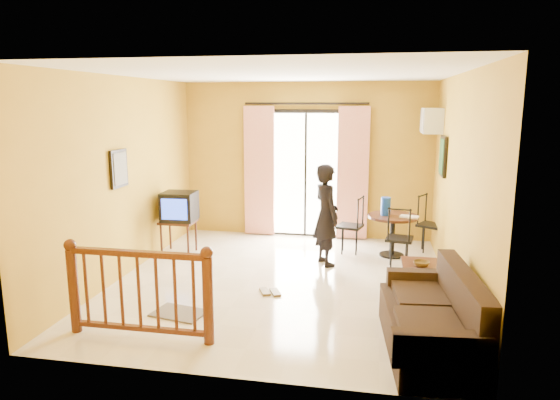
% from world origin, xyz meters
% --- Properties ---
extents(ground, '(5.00, 5.00, 0.00)m').
position_xyz_m(ground, '(0.00, 0.00, 0.00)').
color(ground, beige).
rests_on(ground, ground).
extents(room_shell, '(5.00, 5.00, 5.00)m').
position_xyz_m(room_shell, '(0.00, 0.00, 1.70)').
color(room_shell, white).
rests_on(room_shell, ground).
extents(balcony_door, '(2.25, 0.14, 2.46)m').
position_xyz_m(balcony_door, '(0.00, 2.43, 1.19)').
color(balcony_door, black).
rests_on(balcony_door, ground).
extents(tv_table, '(0.55, 0.46, 0.55)m').
position_xyz_m(tv_table, '(-1.90, 1.03, 0.47)').
color(tv_table, black).
rests_on(tv_table, ground).
extents(television, '(0.54, 0.50, 0.47)m').
position_xyz_m(television, '(-1.87, 1.03, 0.78)').
color(television, black).
rests_on(television, tv_table).
extents(picture_left, '(0.05, 0.42, 0.52)m').
position_xyz_m(picture_left, '(-2.22, -0.20, 1.55)').
color(picture_left, black).
rests_on(picture_left, room_shell).
extents(dining_table, '(0.80, 0.80, 0.67)m').
position_xyz_m(dining_table, '(1.54, 1.50, 0.53)').
color(dining_table, black).
rests_on(dining_table, ground).
extents(water_jug, '(0.16, 0.16, 0.29)m').
position_xyz_m(water_jug, '(1.42, 1.49, 0.82)').
color(water_jug, '#123AAF').
rests_on(water_jug, dining_table).
extents(serving_tray, '(0.31, 0.24, 0.02)m').
position_xyz_m(serving_tray, '(1.78, 1.40, 0.68)').
color(serving_tray, '#F0DECD').
rests_on(serving_tray, dining_table).
extents(dining_chairs, '(1.83, 1.46, 0.95)m').
position_xyz_m(dining_chairs, '(1.55, 1.44, 0.00)').
color(dining_chairs, black).
rests_on(dining_chairs, ground).
extents(air_conditioner, '(0.31, 0.60, 0.40)m').
position_xyz_m(air_conditioner, '(2.09, 1.95, 2.15)').
color(air_conditioner, white).
rests_on(air_conditioner, room_shell).
extents(botanical_print, '(0.05, 0.50, 0.60)m').
position_xyz_m(botanical_print, '(2.22, 1.30, 1.65)').
color(botanical_print, black).
rests_on(botanical_print, room_shell).
extents(coffee_table, '(0.47, 0.85, 0.38)m').
position_xyz_m(coffee_table, '(1.85, -0.13, 0.25)').
color(coffee_table, black).
rests_on(coffee_table, ground).
extents(bowl, '(0.24, 0.24, 0.06)m').
position_xyz_m(bowl, '(1.85, -0.11, 0.41)').
color(bowl, brown).
rests_on(bowl, coffee_table).
extents(sofa, '(0.95, 1.81, 0.83)m').
position_xyz_m(sofa, '(1.85, -1.65, 0.31)').
color(sofa, black).
rests_on(sofa, ground).
extents(standing_person, '(0.60, 0.67, 1.54)m').
position_xyz_m(standing_person, '(0.53, 0.89, 0.77)').
color(standing_person, black).
rests_on(standing_person, ground).
extents(stair_balustrade, '(1.63, 0.13, 1.04)m').
position_xyz_m(stair_balustrade, '(-1.15, -1.90, 0.56)').
color(stair_balustrade, '#471E0F').
rests_on(stair_balustrade, ground).
extents(doormat, '(0.67, 0.51, 0.02)m').
position_xyz_m(doormat, '(-0.98, -1.27, 0.01)').
color(doormat, '#61594D').
rests_on(doormat, ground).
extents(sandals, '(0.34, 0.27, 0.03)m').
position_xyz_m(sandals, '(-0.06, -0.44, 0.01)').
color(sandals, brown).
rests_on(sandals, ground).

